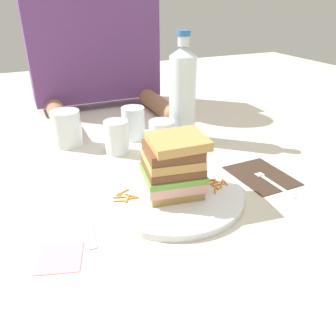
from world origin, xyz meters
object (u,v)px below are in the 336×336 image
Objects in this scene: knife at (87,218)px; water_bottle at (183,94)px; napkin_dark at (261,175)px; main_plate at (174,194)px; empty_tumbler_1 at (117,137)px; sandwich at (174,166)px; juice_glass at (162,137)px; fork at (268,178)px; napkin_pink at (60,258)px; empty_tumbler_2 at (67,128)px; diner_across at (94,32)px; empty_tumbler_0 at (133,123)px.

water_bottle is (0.34, 0.29, 0.13)m from knife.
napkin_dark is at bearing -75.91° from water_bottle.
empty_tumbler_1 is at bearing 99.14° from main_plate.
sandwich reaches higher than juice_glass.
juice_glass is (-0.15, 0.24, 0.03)m from napkin_dark.
fork is (0.23, -0.02, -0.07)m from sandwich.
knife is at bearing -136.79° from juice_glass.
napkin_pink is (-0.21, -0.36, -0.04)m from empty_tumbler_1.
empty_tumbler_1 is (-0.12, 0.03, 0.01)m from juice_glass.
knife is 0.11m from napkin_pink.
water_bottle reaches higher than main_plate.
main_plate is at bearing -119.00° from water_bottle.
empty_tumbler_1 reaches higher than napkin_dark.
juice_glass is 0.12m from empty_tumbler_1.
napkin_dark is at bearing -57.32° from juice_glass.
knife is 0.67× the size of water_bottle.
napkin_pink is (-0.09, -0.47, -0.05)m from empty_tumbler_2.
diner_across is at bearing 97.01° from juice_glass.
empty_tumbler_2 is at bearing 134.15° from fork.
knife is 0.35× the size of diner_across.
water_bottle is 0.17m from empty_tumbler_0.
napkin_dark is 0.38m from empty_tumbler_1.
napkin_dark is 1.55× the size of empty_tumbler_2.
fork is 0.83× the size of knife.
sandwich is at bearing -80.74° from empty_tumbler_1.
empty_tumbler_2 is at bearing 112.57° from main_plate.
fork is 0.42m from empty_tumbler_0.
fork is 1.86× the size of empty_tumbler_1.
empty_tumbler_0 is at bearing 118.42° from fork.
water_bottle reaches higher than empty_tumbler_2.
sandwich is 0.23× the size of diner_across.
napkin_dark and napkin_pink have the same top height.
diner_across is at bearing 106.29° from fork.
juice_glass is 0.14m from water_bottle.
main_plate is 2.24× the size of sandwich.
juice_glass is 0.27× the size of water_bottle.
sandwich is 1.86× the size of napkin_pink.
juice_glass is at bearing -13.29° from empty_tumbler_1.
knife is at bearing -94.42° from empty_tumbler_2.
sandwich is 0.86× the size of napkin_dark.
fork is at bearing -87.94° from napkin_dark.
empty_tumbler_1 is (-0.04, 0.27, -0.03)m from sandwich.
napkin_pink is 0.13× the size of diner_across.
main_plate is 1.93× the size of napkin_dark.
main_plate is at bearing 21.08° from napkin_pink.
diner_across is at bearing 71.47° from napkin_pink.
sandwich is (0.00, -0.00, 0.07)m from main_plate.
water_bottle is (0.08, 0.04, 0.10)m from juice_glass.
sandwich is 0.35m from empty_tumbler_0.
knife is 0.41m from empty_tumbler_0.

